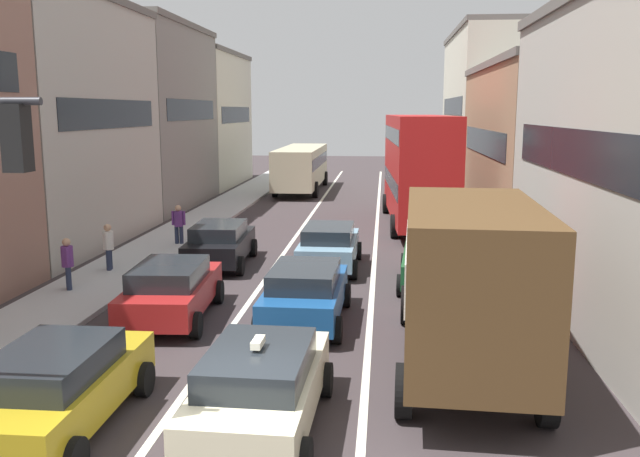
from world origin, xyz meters
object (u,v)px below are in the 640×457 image
(sedan_left_lane_front, at_px, (57,386))
(pedestrian_mid_sidewalk, at_px, (68,262))
(sedan_left_lane_third, at_px, (220,243))
(sedan_right_lane_behind_truck, at_px, (433,260))
(pedestrian_far_sidewalk, at_px, (108,246))
(sedan_centre_lane_second, at_px, (305,292))
(wagon_left_lane_second, at_px, (171,289))
(hatchback_centre_lane_third, at_px, (329,245))
(taxi_centre_lane_front, at_px, (261,386))
(removalist_box_truck, at_px, (467,277))
(bus_mid_queue_primary, at_px, (418,165))
(pedestrian_near_kerb, at_px, (179,223))
(bus_far_queue_secondary, at_px, (301,165))

(sedan_left_lane_front, bearing_deg, pedestrian_mid_sidewalk, 24.58)
(sedan_left_lane_third, distance_m, sedan_right_lane_behind_truck, 7.39)
(sedan_left_lane_third, distance_m, pedestrian_far_sidewalk, 3.67)
(sedan_centre_lane_second, height_order, pedestrian_far_sidewalk, pedestrian_far_sidewalk)
(wagon_left_lane_second, bearing_deg, pedestrian_far_sidewalk, 34.47)
(sedan_left_lane_front, xyz_separation_m, hatchback_centre_lane_third, (3.52, 12.06, 0.00))
(sedan_centre_lane_second, bearing_deg, taxi_centre_lane_front, -179.74)
(pedestrian_far_sidewalk, bearing_deg, removalist_box_truck, 135.81)
(bus_mid_queue_primary, distance_m, pedestrian_near_kerb, 11.37)
(wagon_left_lane_second, height_order, sedan_left_lane_third, same)
(hatchback_centre_lane_third, xyz_separation_m, bus_far_queue_secondary, (-3.63, 21.68, 0.96))
(removalist_box_truck, bearing_deg, pedestrian_far_sidewalk, 57.91)
(bus_far_queue_secondary, bearing_deg, sedan_left_lane_front, -179.90)
(sedan_right_lane_behind_truck, height_order, bus_far_queue_secondary, bus_far_queue_secondary)
(sedan_left_lane_front, distance_m, pedestrian_mid_sidewalk, 9.00)
(removalist_box_truck, xyz_separation_m, taxi_centre_lane_front, (-3.68, -3.01, -1.18))
(hatchback_centre_lane_third, bearing_deg, wagon_left_lane_second, 149.86)
(wagon_left_lane_second, bearing_deg, hatchback_centre_lane_third, -34.25)
(taxi_centre_lane_front, height_order, pedestrian_near_kerb, same)
(sedan_left_lane_front, xyz_separation_m, bus_mid_queue_primary, (6.89, 21.05, 2.03))
(wagon_left_lane_second, bearing_deg, sedan_left_lane_third, -1.38)
(pedestrian_far_sidewalk, bearing_deg, pedestrian_near_kerb, -111.66)
(sedan_left_lane_front, distance_m, bus_mid_queue_primary, 22.24)
(pedestrian_mid_sidewalk, bearing_deg, sedan_left_lane_third, -157.97)
(taxi_centre_lane_front, distance_m, pedestrian_near_kerb, 15.96)
(taxi_centre_lane_front, relative_size, pedestrian_far_sidewalk, 2.62)
(wagon_left_lane_second, height_order, pedestrian_mid_sidewalk, pedestrian_mid_sidewalk)
(pedestrian_near_kerb, bearing_deg, pedestrian_mid_sidewalk, 164.72)
(removalist_box_truck, bearing_deg, pedestrian_mid_sidewalk, 68.32)
(removalist_box_truck, distance_m, pedestrian_mid_sidewalk, 11.88)
(taxi_centre_lane_front, xyz_separation_m, hatchback_centre_lane_third, (0.17, 11.73, -0.00))
(sedan_left_lane_front, relative_size, hatchback_centre_lane_third, 1.00)
(sedan_centre_lane_second, xyz_separation_m, sedan_left_lane_third, (-3.67, 6.03, 0.00))
(pedestrian_near_kerb, bearing_deg, taxi_centre_lane_front, -163.88)
(pedestrian_near_kerb, bearing_deg, removalist_box_truck, -146.55)
(wagon_left_lane_second, bearing_deg, removalist_box_truck, -114.90)
(removalist_box_truck, height_order, bus_mid_queue_primary, bus_mid_queue_primary)
(sedan_centre_lane_second, relative_size, bus_mid_queue_primary, 0.41)
(wagon_left_lane_second, relative_size, hatchback_centre_lane_third, 1.02)
(sedan_centre_lane_second, bearing_deg, bus_far_queue_secondary, 8.17)
(sedan_right_lane_behind_truck, distance_m, pedestrian_mid_sidewalk, 10.84)
(sedan_centre_lane_second, height_order, sedan_right_lane_behind_truck, same)
(sedan_left_lane_front, xyz_separation_m, sedan_right_lane_behind_truck, (6.87, 10.21, 0.00))
(bus_mid_queue_primary, relative_size, pedestrian_far_sidewalk, 6.39)
(removalist_box_truck, distance_m, sedan_centre_lane_second, 4.72)
(bus_far_queue_secondary, height_order, pedestrian_mid_sidewalk, bus_far_queue_secondary)
(sedan_left_lane_front, xyz_separation_m, wagon_left_lane_second, (-0.01, 6.09, 0.00))
(sedan_centre_lane_second, xyz_separation_m, sedan_right_lane_behind_truck, (3.45, 4.07, 0.00))
(sedan_right_lane_behind_truck, xyz_separation_m, pedestrian_far_sidewalk, (-10.45, 0.43, 0.15))
(removalist_box_truck, distance_m, sedan_right_lane_behind_truck, 6.96)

